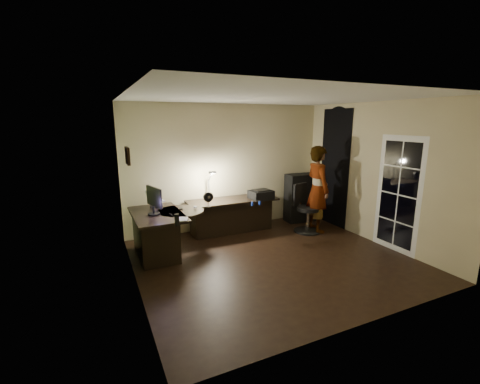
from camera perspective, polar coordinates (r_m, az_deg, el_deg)
name	(u,v)px	position (r m, az deg, el deg)	size (l,w,h in m)	color
floor	(273,260)	(5.69, 5.97, -11.91)	(4.50, 4.00, 0.01)	black
ceiling	(277,97)	(5.19, 6.68, 16.45)	(4.50, 4.00, 0.01)	silver
wall_back	(228,167)	(7.04, -2.18, 4.43)	(4.50, 0.01, 2.70)	#C8BC8E
wall_front	(372,215)	(3.76, 22.34, -3.79)	(4.50, 0.01, 2.70)	#C8BC8E
wall_left	(131,196)	(4.56, -18.76, -0.75)	(0.01, 4.00, 2.70)	#C8BC8E
wall_right	(376,174)	(6.71, 23.03, 3.03)	(0.01, 4.00, 2.70)	#C8BC8E
green_wall_overlay	(132,196)	(4.56, -18.58, -0.73)	(0.00, 4.00, 2.70)	#4B5E29
arched_doorway	(335,168)	(7.52, 16.46, 4.06)	(0.01, 0.90, 2.60)	black
french_door	(398,195)	(6.40, 26.31, -0.43)	(0.02, 0.92, 2.10)	white
framed_picture	(127,156)	(4.92, -19.38, 6.07)	(0.04, 0.30, 0.25)	black
desk_left	(158,234)	(5.87, -14.31, -7.31)	(0.83, 1.34, 0.78)	black
desk_right	(233,216)	(6.87, -1.32, -4.23)	(1.92, 0.67, 0.72)	black
cabinet	(302,198)	(7.73, 10.88, -0.97)	(0.75, 0.38, 1.13)	black
laptop_stand	(157,204)	(6.15, -14.61, -2.05)	(0.22, 0.19, 0.09)	silver
laptop	(156,196)	(6.12, -14.68, -0.76)	(0.29, 0.27, 0.20)	silver
monitor	(153,204)	(5.63, -15.16, -2.15)	(0.10, 0.51, 0.34)	black
mouse	(195,207)	(5.90, -7.98, -2.67)	(0.07, 0.10, 0.04)	silver
phone	(181,208)	(5.95, -10.46, -2.79)	(0.07, 0.14, 0.01)	black
pen	(171,214)	(5.57, -12.21, -3.90)	(0.01, 0.15, 0.01)	black
speaker	(177,220)	(4.95, -11.16, -4.89)	(0.07, 0.07, 0.18)	black
notepad	(183,219)	(5.27, -10.14, -4.75)	(0.15, 0.21, 0.01)	silver
desk_fan	(208,200)	(6.23, -5.68, -1.34)	(0.19, 0.11, 0.30)	black
headphones	(256,203)	(6.36, 2.86, -1.93)	(0.21, 0.09, 0.10)	navy
printer	(261,194)	(6.84, 3.75, -0.42)	(0.47, 0.37, 0.21)	black
desk_lamp	(209,184)	(6.75, -5.57, 1.44)	(0.17, 0.31, 0.69)	black
office_chair	(308,209)	(6.99, 12.05, -2.89)	(0.58, 0.58, 1.03)	black
person	(318,189)	(7.00, 13.62, 0.47)	(0.66, 0.44, 1.84)	#D8A88C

